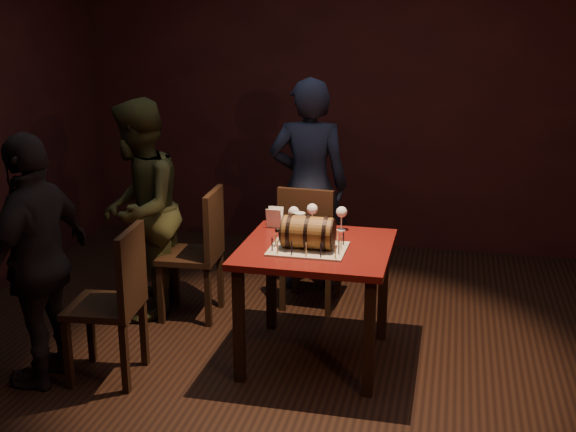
{
  "coord_description": "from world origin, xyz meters",
  "views": [
    {
      "loc": [
        0.91,
        -3.94,
        2.13
      ],
      "look_at": [
        -0.02,
        0.05,
        0.95
      ],
      "focal_mm": 45.0,
      "sensor_mm": 36.0,
      "label": 1
    }
  ],
  "objects_px": {
    "chair_left_front": "(117,296)",
    "person_left_rear": "(139,210)",
    "wine_glass_left": "(294,213)",
    "pub_table": "(316,263)",
    "person_left_front": "(39,261)",
    "pint_of_ale": "(300,225)",
    "chair_back": "(309,241)",
    "chair_left_rear": "(201,247)",
    "wine_glass_right": "(342,213)",
    "wine_glass_mid": "(312,210)",
    "barrel_cake": "(308,232)",
    "person_back": "(309,186)"
  },
  "relations": [
    {
      "from": "wine_glass_mid",
      "to": "wine_glass_right",
      "type": "distance_m",
      "value": 0.2
    },
    {
      "from": "wine_glass_right",
      "to": "chair_left_front",
      "type": "distance_m",
      "value": 1.49
    },
    {
      "from": "pint_of_ale",
      "to": "chair_left_front",
      "type": "distance_m",
      "value": 1.2
    },
    {
      "from": "chair_back",
      "to": "person_back",
      "type": "xyz_separation_m",
      "value": [
        -0.09,
        0.42,
        0.3
      ]
    },
    {
      "from": "chair_back",
      "to": "pint_of_ale",
      "type": "bearing_deg",
      "value": -84.36
    },
    {
      "from": "pint_of_ale",
      "to": "wine_glass_right",
      "type": "bearing_deg",
      "value": 34.87
    },
    {
      "from": "wine_glass_left",
      "to": "chair_left_rear",
      "type": "xyz_separation_m",
      "value": [
        -0.71,
        0.19,
        -0.35
      ]
    },
    {
      "from": "barrel_cake",
      "to": "chair_back",
      "type": "bearing_deg",
      "value": 101.11
    },
    {
      "from": "wine_glass_right",
      "to": "chair_left_rear",
      "type": "distance_m",
      "value": 1.07
    },
    {
      "from": "wine_glass_right",
      "to": "chair_left_front",
      "type": "relative_size",
      "value": 0.17
    },
    {
      "from": "pint_of_ale",
      "to": "wine_glass_left",
      "type": "bearing_deg",
      "value": 121.04
    },
    {
      "from": "person_back",
      "to": "person_left_rear",
      "type": "height_order",
      "value": "person_back"
    },
    {
      "from": "wine_glass_mid",
      "to": "wine_glass_right",
      "type": "bearing_deg",
      "value": -8.26
    },
    {
      "from": "person_left_rear",
      "to": "chair_left_rear",
      "type": "bearing_deg",
      "value": 85.28
    },
    {
      "from": "pub_table",
      "to": "chair_back",
      "type": "relative_size",
      "value": 0.97
    },
    {
      "from": "wine_glass_left",
      "to": "pub_table",
      "type": "bearing_deg",
      "value": -53.59
    },
    {
      "from": "pint_of_ale",
      "to": "person_left_rear",
      "type": "height_order",
      "value": "person_left_rear"
    },
    {
      "from": "pub_table",
      "to": "wine_glass_mid",
      "type": "distance_m",
      "value": 0.44
    },
    {
      "from": "wine_glass_right",
      "to": "person_left_rear",
      "type": "relative_size",
      "value": 0.1
    },
    {
      "from": "pint_of_ale",
      "to": "chair_left_front",
      "type": "xyz_separation_m",
      "value": [
        -0.94,
        -0.67,
        -0.3
      ]
    },
    {
      "from": "chair_left_rear",
      "to": "wine_glass_right",
      "type": "bearing_deg",
      "value": -7.0
    },
    {
      "from": "barrel_cake",
      "to": "person_left_rear",
      "type": "distance_m",
      "value": 1.4
    },
    {
      "from": "wine_glass_mid",
      "to": "pint_of_ale",
      "type": "xyz_separation_m",
      "value": [
        -0.04,
        -0.2,
        -0.04
      ]
    },
    {
      "from": "pint_of_ale",
      "to": "barrel_cake",
      "type": "bearing_deg",
      "value": -67.29
    },
    {
      "from": "person_back",
      "to": "chair_left_rear",
      "type": "bearing_deg",
      "value": 40.88
    },
    {
      "from": "chair_left_rear",
      "to": "person_left_front",
      "type": "xyz_separation_m",
      "value": [
        -0.58,
        -1.08,
        0.22
      ]
    },
    {
      "from": "pub_table",
      "to": "person_left_rear",
      "type": "distance_m",
      "value": 1.41
    },
    {
      "from": "wine_glass_mid",
      "to": "person_left_rear",
      "type": "relative_size",
      "value": 0.1
    },
    {
      "from": "chair_back",
      "to": "chair_left_rear",
      "type": "xyz_separation_m",
      "value": [
        -0.71,
        -0.3,
        0.0
      ]
    },
    {
      "from": "chair_left_front",
      "to": "person_back",
      "type": "xyz_separation_m",
      "value": [
        0.8,
        1.68,
        0.3
      ]
    },
    {
      "from": "wine_glass_right",
      "to": "person_back",
      "type": "relative_size",
      "value": 0.1
    },
    {
      "from": "barrel_cake",
      "to": "wine_glass_left",
      "type": "xyz_separation_m",
      "value": [
        -0.17,
        0.36,
        0.01
      ]
    },
    {
      "from": "wine_glass_left",
      "to": "person_back",
      "type": "xyz_separation_m",
      "value": [
        -0.09,
        0.91,
        -0.04
      ]
    },
    {
      "from": "chair_back",
      "to": "chair_left_rear",
      "type": "height_order",
      "value": "same"
    },
    {
      "from": "pub_table",
      "to": "person_left_front",
      "type": "height_order",
      "value": "person_left_front"
    },
    {
      "from": "person_left_front",
      "to": "pint_of_ale",
      "type": "bearing_deg",
      "value": 124.33
    },
    {
      "from": "wine_glass_mid",
      "to": "wine_glass_left",
      "type": "bearing_deg",
      "value": -136.2
    },
    {
      "from": "pub_table",
      "to": "chair_left_front",
      "type": "xyz_separation_m",
      "value": [
        -1.08,
        -0.5,
        -0.12
      ]
    },
    {
      "from": "pint_of_ale",
      "to": "chair_left_rear",
      "type": "height_order",
      "value": "chair_left_rear"
    },
    {
      "from": "pint_of_ale",
      "to": "person_left_rear",
      "type": "bearing_deg",
      "value": 168.55
    },
    {
      "from": "pub_table",
      "to": "chair_left_rear",
      "type": "relative_size",
      "value": 0.97
    },
    {
      "from": "wine_glass_mid",
      "to": "person_left_rear",
      "type": "height_order",
      "value": "person_left_rear"
    },
    {
      "from": "wine_glass_left",
      "to": "chair_left_rear",
      "type": "distance_m",
      "value": 0.81
    },
    {
      "from": "wine_glass_mid",
      "to": "chair_left_front",
      "type": "height_order",
      "value": "chair_left_front"
    },
    {
      "from": "person_left_front",
      "to": "chair_left_front",
      "type": "bearing_deg",
      "value": 109.45
    },
    {
      "from": "chair_back",
      "to": "chair_left_front",
      "type": "relative_size",
      "value": 1.0
    },
    {
      "from": "chair_left_front",
      "to": "person_left_rear",
      "type": "distance_m",
      "value": 0.98
    },
    {
      "from": "barrel_cake",
      "to": "chair_left_front",
      "type": "height_order",
      "value": "barrel_cake"
    },
    {
      "from": "wine_glass_mid",
      "to": "person_left_rear",
      "type": "bearing_deg",
      "value": 177.84
    },
    {
      "from": "pub_table",
      "to": "chair_left_front",
      "type": "bearing_deg",
      "value": -155.18
    }
  ]
}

